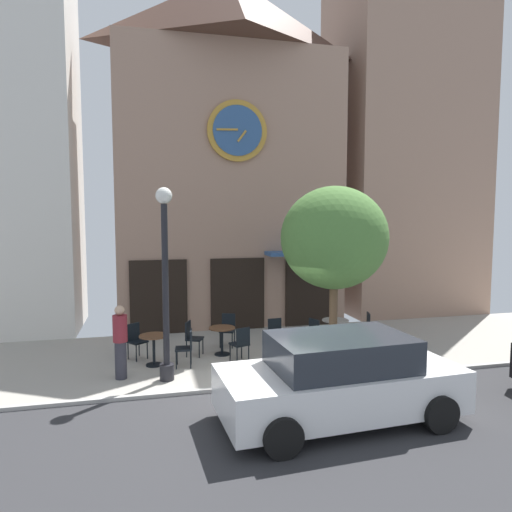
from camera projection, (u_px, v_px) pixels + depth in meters
The scene contains 19 objects.
ground_plane at pixel (280, 404), 8.99m from camera, with size 29.49×11.92×0.13m.
clock_building at pixel (229, 146), 15.57m from camera, with size 7.43×4.00×11.58m.
neighbor_building_right at pixel (402, 141), 17.88m from camera, with size 5.22×4.16×13.11m.
street_lamp at pixel (165, 284), 10.05m from camera, with size 0.36×0.36×4.27m.
street_tree at pixel (334, 238), 10.97m from camera, with size 2.60×2.34×4.36m.
cafe_table_center_left at pixel (154, 344), 11.18m from camera, with size 0.71×0.71×0.75m.
cafe_table_near_curb at pixel (222, 335), 12.04m from camera, with size 0.70×0.70×0.73m.
cafe_table_center_right at pixel (285, 341), 11.44m from camera, with size 0.66×0.66×0.77m.
cafe_table_rightmost at pixel (335, 327), 12.92m from camera, with size 0.75×0.75×0.73m.
cafe_chair_outer at pixel (241, 342), 11.40m from camera, with size 0.51×0.51×0.90m.
cafe_chair_by_entrance at pixel (276, 333), 12.27m from camera, with size 0.43×0.43×0.90m.
cafe_chair_under_awning at pixel (317, 332), 12.33m from camera, with size 0.52×0.52×0.90m.
cafe_chair_corner at pixel (135, 338), 11.73m from camera, with size 0.56×0.56×0.90m.
cafe_chair_facing_wall at pixel (228, 327), 12.87m from camera, with size 0.52×0.52×0.90m.
cafe_chair_curbside at pixel (187, 345), 11.09m from camera, with size 0.45×0.45×0.90m.
cafe_chair_near_lamp at pixel (192, 336), 11.97m from camera, with size 0.52×0.52×0.90m.
cafe_chair_left_end at pixel (365, 326), 13.05m from camera, with size 0.50×0.50×0.90m.
pedestrian_maroon at pixel (120, 341), 10.25m from camera, with size 0.33×0.33×1.67m.
parked_car_white at pixel (340, 379), 8.16m from camera, with size 4.40×2.22×1.55m.
Camera 1 is at (-2.48, -9.18, 3.67)m, focal length 32.18 mm.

